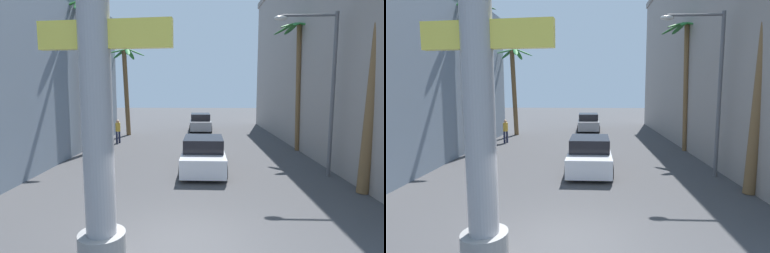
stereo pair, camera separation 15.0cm
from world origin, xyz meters
TOP-DOWN VIEW (x-y plane):
  - ground_plane at (0.00, 10.00)m, footprint 90.81×90.81m
  - building_right at (10.70, 12.73)m, footprint 8.75×27.30m
  - neon_sign_pole at (-1.71, -0.85)m, footprint 3.10×1.01m
  - street_lamp at (5.52, 6.05)m, footprint 2.65×0.28m
  - car_lead at (0.50, 7.12)m, footprint 2.08×5.14m
  - car_far at (0.30, 20.66)m, footprint 2.06×4.32m
  - palm_tree_mid_left at (-6.28, 10.38)m, footprint 2.95×3.01m
  - palm_tree_near_right at (6.47, 4.07)m, footprint 2.95×2.82m
  - palm_tree_mid_right at (6.22, 11.77)m, footprint 2.76×2.79m
  - palm_tree_far_left at (-5.70, 17.47)m, footprint 2.75×2.75m
  - pedestrian_far_left at (-5.46, 13.79)m, footprint 0.48×0.48m

SIDE VIEW (x-z plane):
  - ground_plane at x=0.00m, z-range 0.00..0.00m
  - car_lead at x=0.50m, z-range -0.08..1.48m
  - car_far at x=0.30m, z-range -0.04..1.52m
  - pedestrian_far_left at x=-5.46m, z-range 0.14..1.79m
  - street_lamp at x=5.52m, z-range 0.76..7.69m
  - palm_tree_far_left at x=-5.70m, z-range 0.75..7.82m
  - neon_sign_pole at x=-1.71m, z-range -0.09..9.51m
  - palm_tree_near_right at x=6.47m, z-range 0.76..9.25m
  - palm_tree_mid_left at x=-6.28m, z-range 0.72..9.45m
  - palm_tree_mid_right at x=6.22m, z-range 1.37..9.15m
  - building_right at x=10.70m, z-range 0.01..12.76m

